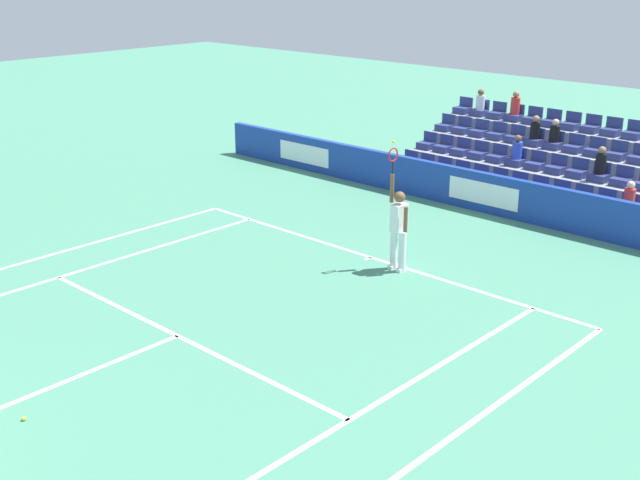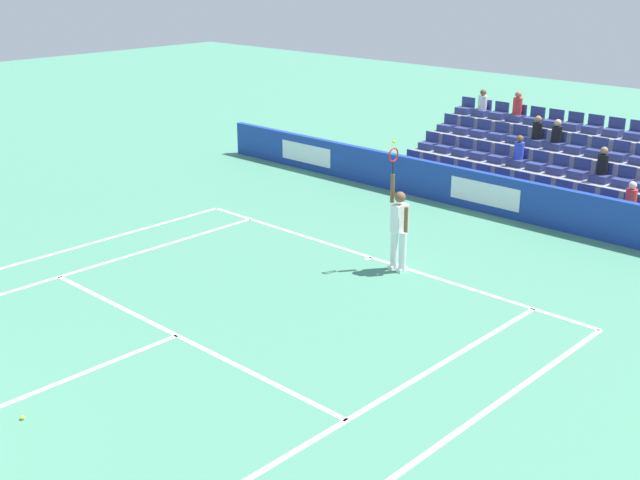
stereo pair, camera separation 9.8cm
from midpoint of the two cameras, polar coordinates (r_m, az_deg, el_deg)
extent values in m
cube|color=white|center=(18.46, 3.45, -1.23)|extent=(10.97, 0.10, 0.01)
cube|color=white|center=(14.97, -10.19, -6.66)|extent=(8.23, 0.10, 0.01)
cube|color=white|center=(13.57, -21.16, -10.71)|extent=(0.10, 6.40, 0.01)
cube|color=white|center=(18.01, -19.33, -2.90)|extent=(0.10, 11.89, 0.01)
cube|color=white|center=(12.01, 0.34, -13.42)|extent=(0.10, 11.89, 0.01)
cube|color=white|center=(19.17, -21.29, -1.79)|extent=(0.10, 11.89, 0.01)
cube|color=white|center=(11.29, 5.66, -15.94)|extent=(0.10, 11.89, 0.01)
cube|color=white|center=(18.39, 3.25, -1.31)|extent=(0.10, 0.20, 0.01)
cube|color=#193899|center=(22.00, 11.43, 3.30)|extent=(19.85, 0.20, 1.07)
cube|color=white|center=(21.91, 11.28, 3.25)|extent=(2.12, 0.01, 0.60)
cube|color=white|center=(25.85, -1.25, 6.10)|extent=(2.12, 0.01, 0.60)
cylinder|color=white|center=(17.57, 5.65, -0.83)|extent=(0.16, 0.16, 0.90)
cylinder|color=white|center=(17.71, 5.05, -0.64)|extent=(0.16, 0.16, 0.90)
cube|color=white|center=(17.72, 5.61, -2.07)|extent=(0.13, 0.26, 0.08)
cube|color=white|center=(17.86, 5.02, -1.88)|extent=(0.13, 0.26, 0.08)
cube|color=white|center=(17.40, 5.43, 1.58)|extent=(0.23, 0.37, 0.60)
sphere|color=brown|center=(17.26, 5.48, 3.03)|extent=(0.24, 0.24, 0.24)
cylinder|color=brown|center=(17.35, 4.93, 3.66)|extent=(0.09, 0.09, 0.62)
cylinder|color=brown|center=(17.22, 5.89, 1.45)|extent=(0.09, 0.09, 0.56)
cylinder|color=black|center=(17.24, 4.98, 5.10)|extent=(0.04, 0.04, 0.28)
torus|color=red|center=(17.17, 5.00, 6.00)|extent=(0.04, 0.31, 0.31)
sphere|color=#D1E533|center=(17.11, 5.03, 6.91)|extent=(0.07, 0.07, 0.07)
cube|color=gray|center=(22.98, 12.81, 3.06)|extent=(7.44, 0.95, 0.42)
cube|color=navy|center=(21.47, 20.68, 1.97)|extent=(0.48, 0.44, 0.20)
cube|color=navy|center=(21.58, 20.97, 2.72)|extent=(0.48, 0.04, 0.30)
cube|color=navy|center=(21.70, 19.19, 2.33)|extent=(0.48, 0.44, 0.20)
cube|color=navy|center=(21.81, 19.48, 3.06)|extent=(0.48, 0.04, 0.30)
cube|color=navy|center=(21.94, 17.73, 2.67)|extent=(0.48, 0.44, 0.20)
cube|color=navy|center=(22.05, 18.02, 3.40)|extent=(0.48, 0.04, 0.30)
cube|color=navy|center=(22.19, 16.30, 3.01)|extent=(0.48, 0.44, 0.20)
cube|color=navy|center=(22.30, 16.59, 3.72)|extent=(0.48, 0.04, 0.30)
cube|color=navy|center=(22.46, 14.90, 3.33)|extent=(0.48, 0.44, 0.20)
cube|color=navy|center=(22.57, 15.20, 4.04)|extent=(0.48, 0.04, 0.30)
cube|color=navy|center=(22.75, 13.53, 3.65)|extent=(0.48, 0.44, 0.20)
cube|color=navy|center=(22.85, 13.83, 4.34)|extent=(0.48, 0.04, 0.30)
cube|color=navy|center=(23.04, 12.20, 3.95)|extent=(0.48, 0.44, 0.20)
cube|color=navy|center=(23.15, 12.50, 4.64)|extent=(0.48, 0.04, 0.30)
cube|color=navy|center=(23.35, 10.90, 4.25)|extent=(0.48, 0.44, 0.20)
cube|color=navy|center=(23.45, 11.21, 4.93)|extent=(0.48, 0.04, 0.30)
cube|color=navy|center=(23.67, 9.64, 4.53)|extent=(0.48, 0.44, 0.20)
cube|color=navy|center=(23.77, 9.94, 5.20)|extent=(0.48, 0.04, 0.30)
cube|color=navy|center=(24.01, 8.41, 4.81)|extent=(0.48, 0.44, 0.20)
cube|color=navy|center=(24.10, 8.71, 5.47)|extent=(0.48, 0.04, 0.30)
cube|color=navy|center=(24.35, 7.21, 5.07)|extent=(0.48, 0.44, 0.20)
cube|color=navy|center=(24.45, 7.51, 5.72)|extent=(0.48, 0.04, 0.30)
cube|color=navy|center=(24.70, 6.05, 5.33)|extent=(0.48, 0.44, 0.20)
cube|color=navy|center=(24.80, 6.35, 5.97)|extent=(0.48, 0.04, 0.30)
cube|color=gray|center=(23.72, 14.02, 4.00)|extent=(7.44, 0.95, 0.84)
cube|color=navy|center=(22.44, 20.32, 3.86)|extent=(0.48, 0.44, 0.20)
cube|color=navy|center=(22.55, 20.60, 4.56)|extent=(0.48, 0.04, 0.30)
cube|color=navy|center=(22.67, 18.89, 4.18)|extent=(0.48, 0.44, 0.20)
cube|color=navy|center=(22.79, 19.17, 4.87)|extent=(0.48, 0.04, 0.30)
cube|color=navy|center=(22.91, 17.49, 4.49)|extent=(0.48, 0.44, 0.20)
cube|color=navy|center=(23.03, 17.78, 5.17)|extent=(0.48, 0.04, 0.30)
cube|color=navy|center=(23.18, 16.12, 4.79)|extent=(0.48, 0.44, 0.20)
cube|color=navy|center=(23.29, 16.41, 5.46)|extent=(0.48, 0.04, 0.30)
cube|color=navy|center=(23.45, 14.78, 5.08)|extent=(0.48, 0.44, 0.20)
cube|color=navy|center=(23.56, 15.07, 5.75)|extent=(0.48, 0.04, 0.30)
cube|color=navy|center=(23.74, 13.47, 5.36)|extent=(0.48, 0.44, 0.20)
cube|color=navy|center=(23.85, 13.76, 6.02)|extent=(0.48, 0.04, 0.30)
cube|color=navy|center=(24.04, 12.19, 5.63)|extent=(0.48, 0.44, 0.20)
cube|color=navy|center=(24.15, 12.49, 6.28)|extent=(0.48, 0.04, 0.30)
cube|color=navy|center=(24.35, 10.95, 5.89)|extent=(0.48, 0.44, 0.20)
cube|color=navy|center=(24.46, 11.24, 6.53)|extent=(0.48, 0.04, 0.30)
cube|color=navy|center=(24.67, 9.73, 6.14)|extent=(0.48, 0.44, 0.20)
cube|color=navy|center=(24.78, 10.02, 6.78)|extent=(0.48, 0.04, 0.30)
cube|color=navy|center=(25.01, 8.54, 6.39)|extent=(0.48, 0.44, 0.20)
cube|color=navy|center=(25.11, 8.84, 7.01)|extent=(0.48, 0.04, 0.30)
cube|color=navy|center=(25.35, 7.39, 6.62)|extent=(0.48, 0.44, 0.20)
cube|color=navy|center=(25.46, 7.68, 7.24)|extent=(0.48, 0.04, 0.30)
cube|color=gray|center=(24.48, 15.17, 4.89)|extent=(7.44, 0.95, 1.26)
cube|color=navy|center=(23.19, 21.39, 5.29)|extent=(0.48, 0.44, 0.20)
cube|color=navy|center=(23.42, 19.99, 5.58)|extent=(0.48, 0.44, 0.20)
cube|color=navy|center=(23.55, 20.26, 6.25)|extent=(0.48, 0.04, 0.30)
cube|color=navy|center=(23.66, 18.62, 5.87)|extent=(0.48, 0.44, 0.20)
cube|color=navy|center=(23.78, 18.89, 6.53)|extent=(0.48, 0.04, 0.30)
cube|color=navy|center=(23.91, 17.28, 6.15)|extent=(0.48, 0.44, 0.20)
cube|color=navy|center=(24.04, 17.55, 6.80)|extent=(0.48, 0.04, 0.30)
cube|color=navy|center=(24.18, 15.96, 6.42)|extent=(0.48, 0.44, 0.20)
cube|color=navy|center=(24.30, 16.24, 7.06)|extent=(0.48, 0.04, 0.30)
cube|color=navy|center=(24.46, 14.68, 6.68)|extent=(0.48, 0.44, 0.20)
cube|color=navy|center=(24.58, 14.95, 7.31)|extent=(0.48, 0.04, 0.30)
cube|color=navy|center=(24.75, 13.42, 6.93)|extent=(0.48, 0.44, 0.20)
cube|color=navy|center=(24.87, 13.70, 7.56)|extent=(0.48, 0.04, 0.30)
cube|color=navy|center=(25.05, 12.19, 7.17)|extent=(0.48, 0.44, 0.20)
cube|color=navy|center=(25.17, 12.47, 7.79)|extent=(0.48, 0.04, 0.30)
cube|color=navy|center=(25.37, 10.99, 7.40)|extent=(0.48, 0.44, 0.20)
cube|color=navy|center=(25.48, 11.27, 8.01)|extent=(0.48, 0.04, 0.30)
cube|color=navy|center=(25.69, 9.81, 7.63)|extent=(0.48, 0.44, 0.20)
cube|color=navy|center=(25.81, 10.09, 8.23)|extent=(0.48, 0.04, 0.30)
cube|color=navy|center=(26.03, 8.67, 7.84)|extent=(0.48, 0.44, 0.20)
cube|color=navy|center=(26.14, 8.95, 8.44)|extent=(0.48, 0.04, 0.30)
cube|color=gray|center=(25.26, 16.24, 5.72)|extent=(7.44, 0.95, 1.68)
cube|color=navy|center=(24.19, 21.02, 6.90)|extent=(0.48, 0.44, 0.20)
cube|color=navy|center=(24.33, 21.28, 7.54)|extent=(0.48, 0.04, 0.30)
cube|color=navy|center=(24.42, 19.68, 7.17)|extent=(0.48, 0.44, 0.20)
cube|color=navy|center=(24.56, 19.94, 7.80)|extent=(0.48, 0.04, 0.30)
cube|color=navy|center=(24.67, 18.37, 7.43)|extent=(0.48, 0.44, 0.20)
cube|color=navy|center=(24.80, 18.63, 8.05)|extent=(0.48, 0.04, 0.30)
cube|color=navy|center=(24.93, 17.08, 7.68)|extent=(0.48, 0.44, 0.20)
cube|color=navy|center=(25.06, 17.34, 8.30)|extent=(0.48, 0.04, 0.30)
cube|color=navy|center=(25.20, 15.82, 7.92)|extent=(0.48, 0.44, 0.20)
cube|color=navy|center=(25.33, 16.08, 8.53)|extent=(0.48, 0.04, 0.30)
cube|color=navy|center=(25.48, 14.58, 8.15)|extent=(0.48, 0.44, 0.20)
cube|color=navy|center=(25.61, 14.85, 8.76)|extent=(0.48, 0.04, 0.30)
cube|color=navy|center=(25.77, 13.37, 8.38)|extent=(0.48, 0.44, 0.20)
cube|color=navy|center=(25.90, 13.64, 8.97)|extent=(0.48, 0.04, 0.30)
cube|color=navy|center=(26.08, 12.18, 8.59)|extent=(0.48, 0.44, 0.20)
cube|color=navy|center=(26.21, 12.45, 9.18)|extent=(0.48, 0.04, 0.30)
cube|color=navy|center=(26.40, 11.02, 8.80)|extent=(0.48, 0.44, 0.20)
cube|color=navy|center=(26.52, 11.29, 9.38)|extent=(0.48, 0.04, 0.30)
cube|color=navy|center=(26.73, 9.89, 9.00)|extent=(0.48, 0.44, 0.20)
cube|color=navy|center=(26.85, 10.16, 9.57)|extent=(0.48, 0.04, 0.30)
cylinder|color=red|center=(21.43, 20.84, 2.83)|extent=(0.28, 0.28, 0.45)
sphere|color=beige|center=(21.35, 20.94, 3.65)|extent=(0.20, 0.20, 0.20)
cylinder|color=black|center=(24.15, 16.09, 7.20)|extent=(0.28, 0.28, 0.46)
sphere|color=#D3A884|center=(24.09, 16.16, 7.96)|extent=(0.20, 0.20, 0.20)
cylinder|color=blue|center=(23.70, 13.60, 6.17)|extent=(0.28, 0.28, 0.48)
sphere|color=brown|center=(23.63, 13.66, 6.96)|extent=(0.20, 0.20, 0.20)
cylinder|color=white|center=(26.38, 11.13, 9.49)|extent=(0.28, 0.28, 0.44)
sphere|color=brown|center=(26.33, 11.17, 10.18)|extent=(0.20, 0.20, 0.20)
cylinder|color=black|center=(24.43, 14.80, 7.47)|extent=(0.28, 0.28, 0.48)
sphere|color=#9E7251|center=(24.36, 14.87, 8.25)|extent=(0.20, 0.20, 0.20)
cylinder|color=red|center=(25.75, 13.48, 9.17)|extent=(0.28, 0.28, 0.51)
sphere|color=#9E7251|center=(25.70, 13.55, 9.95)|extent=(0.20, 0.20, 0.20)
cylinder|color=black|center=(22.62, 19.05, 5.10)|extent=(0.28, 0.28, 0.54)
sphere|color=#9E7251|center=(22.54, 19.15, 6.00)|extent=(0.20, 0.20, 0.20)
sphere|color=#D1E533|center=(13.05, -20.34, -11.71)|extent=(0.07, 0.07, 0.07)
camera|label=1|loc=(0.05, -90.17, -0.06)|focal=45.43mm
camera|label=2|loc=(0.05, 89.83, 0.06)|focal=45.43mm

